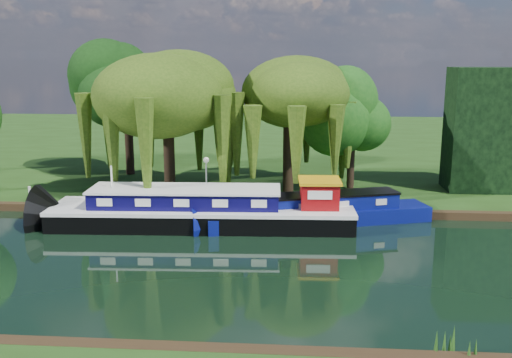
{
  "coord_description": "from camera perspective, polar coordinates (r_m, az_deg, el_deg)",
  "views": [
    {
      "loc": [
        6.19,
        -24.03,
        9.22
      ],
      "look_at": [
        4.0,
        5.32,
        2.8
      ],
      "focal_mm": 40.0,
      "sensor_mm": 36.0,
      "label": 1
    }
  ],
  "objects": [
    {
      "name": "tree_far_right",
      "position": [
        37.88,
        9.63,
        6.1
      ],
      "size": [
        4.24,
        4.24,
        6.94
      ],
      "color": "black",
      "rests_on": "far_bank"
    },
    {
      "name": "ground",
      "position": [
        26.48,
        -9.63,
        -8.26
      ],
      "size": [
        120.0,
        120.0,
        0.0
      ],
      "primitive_type": "plane",
      "color": "black"
    },
    {
      "name": "tree_far_mid",
      "position": [
        43.21,
        -12.81,
        8.63
      ],
      "size": [
        5.52,
        5.52,
        9.04
      ],
      "color": "black",
      "rests_on": "far_bank"
    },
    {
      "name": "willow_right",
      "position": [
        36.38,
        3.32,
        7.51
      ],
      "size": [
        6.46,
        6.46,
        7.87
      ],
      "color": "black",
      "rests_on": "far_bank"
    },
    {
      "name": "willow_left",
      "position": [
        35.97,
        -8.87,
        8.12
      ],
      "size": [
        7.16,
        7.16,
        8.58
      ],
      "color": "black",
      "rests_on": "far_bank"
    },
    {
      "name": "narrowboat",
      "position": [
        31.95,
        6.32,
        -3.31
      ],
      "size": [
        12.76,
        5.68,
        1.85
      ],
      "rotation": [
        0.0,
        0.0,
        0.29
      ],
      "color": "navy",
      "rests_on": "ground"
    },
    {
      "name": "far_bank",
      "position": [
        59.05,
        -1.8,
        3.54
      ],
      "size": [
        120.0,
        52.0,
        0.45
      ],
      "primitive_type": "cube",
      "color": "#1B370F",
      "rests_on": "ground"
    },
    {
      "name": "lamppost",
      "position": [
        35.66,
        -4.99,
        1.26
      ],
      "size": [
        0.36,
        0.36,
        2.56
      ],
      "color": "silver",
      "rests_on": "far_bank"
    },
    {
      "name": "conifer_hedge",
      "position": [
        40.42,
        22.79,
        4.57
      ],
      "size": [
        6.0,
        3.0,
        8.0
      ],
      "primitive_type": "cube",
      "color": "black",
      "rests_on": "far_bank"
    },
    {
      "name": "mooring_posts",
      "position": [
        34.13,
        -7.17,
        -1.82
      ],
      "size": [
        19.16,
        0.16,
        1.0
      ],
      "color": "silver",
      "rests_on": "far_bank"
    },
    {
      "name": "reeds_near",
      "position": [
        18.62,
        6.1,
        -15.53
      ],
      "size": [
        33.7,
        1.5,
        1.1
      ],
      "color": "#1E4B14",
      "rests_on": "ground"
    },
    {
      "name": "dutch_barge",
      "position": [
        31.42,
        -5.14,
        -3.17
      ],
      "size": [
        16.64,
        4.37,
        3.48
      ],
      "rotation": [
        0.0,
        0.0,
        0.04
      ],
      "color": "black",
      "rests_on": "ground"
    }
  ]
}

